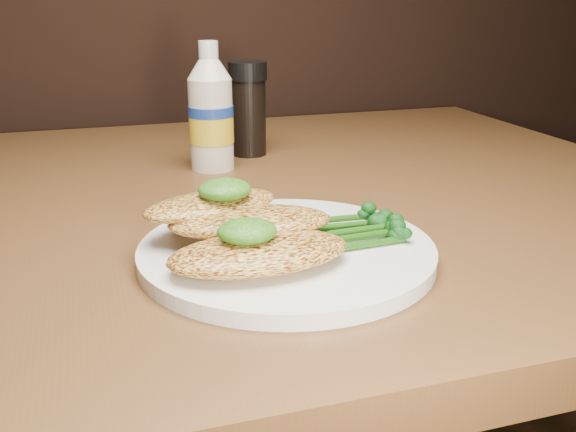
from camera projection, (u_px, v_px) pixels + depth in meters
name	position (u px, v px, depth m)	size (l,w,h in m)	color
plate	(287.00, 252.00, 0.53)	(0.24, 0.24, 0.01)	white
chicken_front	(259.00, 253.00, 0.48)	(0.14, 0.07, 0.02)	#E8B04A
chicken_mid	(250.00, 222.00, 0.52)	(0.13, 0.07, 0.02)	#E8B04A
chicken_back	(211.00, 205.00, 0.54)	(0.12, 0.06, 0.02)	#E8B04A
pesto_front	(247.00, 231.00, 0.48)	(0.05, 0.04, 0.02)	#0F3307
pesto_back	(225.00, 190.00, 0.54)	(0.04, 0.04, 0.02)	#0F3307
broccolini_bundle	(342.00, 228.00, 0.54)	(0.12, 0.09, 0.02)	#1C4C10
mayo_bottle	(211.00, 107.00, 0.78)	(0.05, 0.05, 0.15)	beige
pepper_grinder	(248.00, 109.00, 0.85)	(0.05, 0.05, 0.12)	black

